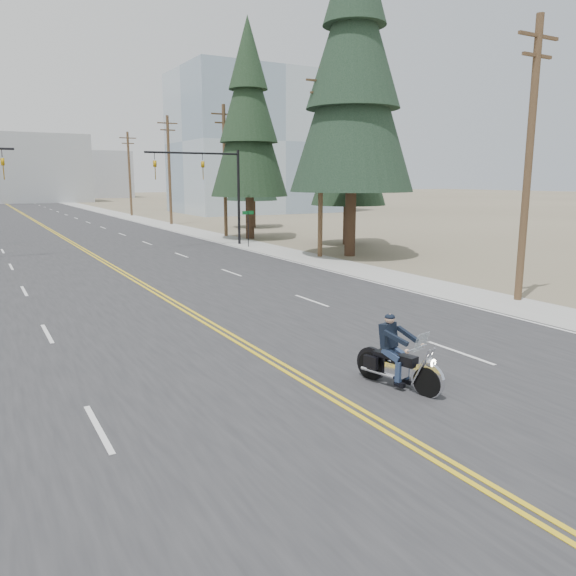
# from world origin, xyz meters

# --- Properties ---
(ground_plane) EXTENTS (400.00, 400.00, 0.00)m
(ground_plane) POSITION_xyz_m (0.00, 0.00, 0.00)
(ground_plane) COLOR #776D56
(ground_plane) RESTS_ON ground
(road) EXTENTS (20.00, 200.00, 0.01)m
(road) POSITION_xyz_m (0.00, 70.00, 0.01)
(road) COLOR #303033
(road) RESTS_ON ground
(sidewalk_right) EXTENTS (3.00, 200.00, 0.01)m
(sidewalk_right) POSITION_xyz_m (11.50, 70.00, 0.01)
(sidewalk_right) COLOR #A5A5A0
(sidewalk_right) RESTS_ON ground
(traffic_mast_right) EXTENTS (7.10, 0.26, 7.00)m
(traffic_mast_right) POSITION_xyz_m (8.98, 32.00, 4.94)
(traffic_mast_right) COLOR black
(traffic_mast_right) RESTS_ON ground
(street_sign) EXTENTS (0.90, 0.06, 2.62)m
(street_sign) POSITION_xyz_m (10.80, 30.00, 1.80)
(street_sign) COLOR black
(street_sign) RESTS_ON ground
(utility_pole_a) EXTENTS (2.20, 0.30, 11.00)m
(utility_pole_a) POSITION_xyz_m (12.50, 8.00, 5.73)
(utility_pole_a) COLOR brown
(utility_pole_a) RESTS_ON ground
(utility_pole_b) EXTENTS (2.20, 0.30, 11.50)m
(utility_pole_b) POSITION_xyz_m (12.50, 23.00, 5.98)
(utility_pole_b) COLOR brown
(utility_pole_b) RESTS_ON ground
(utility_pole_c) EXTENTS (2.20, 0.30, 11.00)m
(utility_pole_c) POSITION_xyz_m (12.50, 38.00, 5.73)
(utility_pole_c) COLOR brown
(utility_pole_c) RESTS_ON ground
(utility_pole_d) EXTENTS (2.20, 0.30, 11.50)m
(utility_pole_d) POSITION_xyz_m (12.50, 53.00, 5.98)
(utility_pole_d) COLOR brown
(utility_pole_d) RESTS_ON ground
(utility_pole_e) EXTENTS (2.20, 0.30, 11.00)m
(utility_pole_e) POSITION_xyz_m (12.50, 70.00, 5.73)
(utility_pole_e) COLOR brown
(utility_pole_e) RESTS_ON ground
(glass_building) EXTENTS (24.00, 16.00, 20.00)m
(glass_building) POSITION_xyz_m (32.00, 70.00, 10.00)
(glass_building) COLOR #9EB5CC
(glass_building) RESTS_ON ground
(haze_bldg_b) EXTENTS (18.00, 14.00, 14.00)m
(haze_bldg_b) POSITION_xyz_m (8.00, 125.00, 7.00)
(haze_bldg_b) COLOR #ADB2B7
(haze_bldg_b) RESTS_ON ground
(haze_bldg_c) EXTENTS (16.00, 12.00, 18.00)m
(haze_bldg_c) POSITION_xyz_m (40.00, 110.00, 9.00)
(haze_bldg_c) COLOR #B7BCC6
(haze_bldg_c) RESTS_ON ground
(haze_bldg_e) EXTENTS (14.00, 14.00, 12.00)m
(haze_bldg_e) POSITION_xyz_m (25.00, 150.00, 6.00)
(haze_bldg_e) COLOR #B7BCC6
(haze_bldg_e) RESTS_ON ground
(motorcyclist) EXTENTS (1.49, 2.42, 1.76)m
(motorcyclist) POSITION_xyz_m (1.70, 2.82, 0.88)
(motorcyclist) COLOR black
(motorcyclist) RESTS_ON ground
(conifer_near) EXTENTS (7.76, 7.76, 20.53)m
(conifer_near) POSITION_xyz_m (14.47, 22.49, 11.79)
(conifer_near) COLOR #382619
(conifer_near) RESTS_ON ground
(conifer_mid) EXTENTS (5.59, 5.59, 14.90)m
(conifer_mid) POSITION_xyz_m (18.12, 27.86, 8.55)
(conifer_mid) COLOR #382619
(conifer_mid) RESTS_ON ground
(conifer_tall) EXTENTS (6.29, 6.29, 17.48)m
(conifer_tall) POSITION_xyz_m (13.53, 35.36, 10.04)
(conifer_tall) COLOR #382619
(conifer_tall) RESTS_ON ground
(conifer_far) EXTENTS (5.14, 5.14, 13.78)m
(conifer_far) POSITION_xyz_m (18.52, 45.13, 7.91)
(conifer_far) COLOR #382619
(conifer_far) RESTS_ON ground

